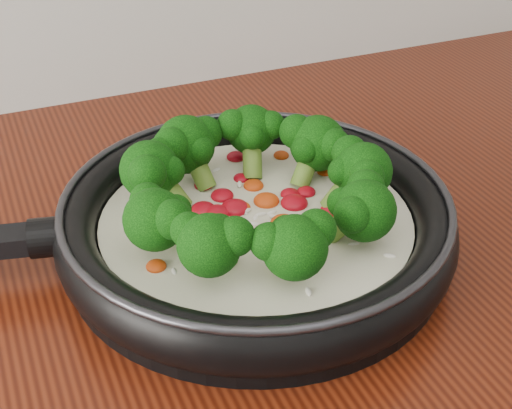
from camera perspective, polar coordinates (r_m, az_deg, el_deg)
name	(u,v)px	position (r m, az deg, el deg)	size (l,w,h in m)	color
skillet	(252,217)	(0.63, -0.29, -0.96)	(0.57, 0.42, 0.10)	black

